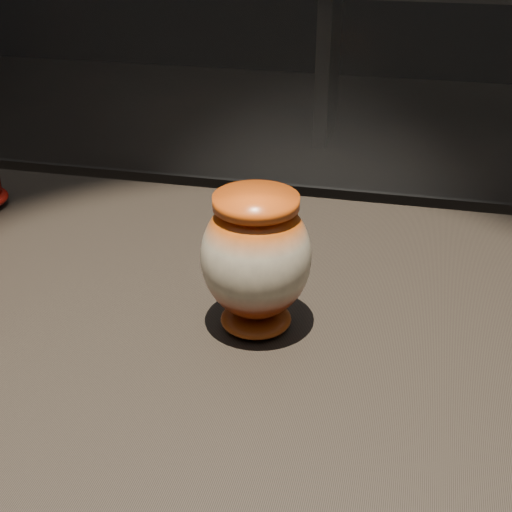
{
  "coord_description": "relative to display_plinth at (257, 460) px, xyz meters",
  "views": [
    {
      "loc": [
        0.18,
        -0.79,
        1.42
      ],
      "look_at": [
        0.01,
        -0.04,
        1.0
      ],
      "focal_mm": 50.0,
      "sensor_mm": 36.0,
      "label": 1
    }
  ],
  "objects": [
    {
      "name": "back_shelf",
      "position": [
        0.49,
        3.45,
        0.01
      ],
      "size": [
        2.0,
        0.6,
        0.9
      ],
      "color": "black",
      "rests_on": "ground"
    },
    {
      "name": "display_plinth",
      "position": [
        0.0,
        0.0,
        0.0
      ],
      "size": [
        2.0,
        0.8,
        0.9
      ],
      "color": "black",
      "rests_on": "ground"
    },
    {
      "name": "main_vase",
      "position": [
        0.01,
        -0.04,
        0.37
      ],
      "size": [
        0.18,
        0.18,
        0.18
      ],
      "rotation": [
        0.0,
        0.0,
        -0.39
      ],
      "color": "maroon",
      "rests_on": "display_plinth"
    }
  ]
}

